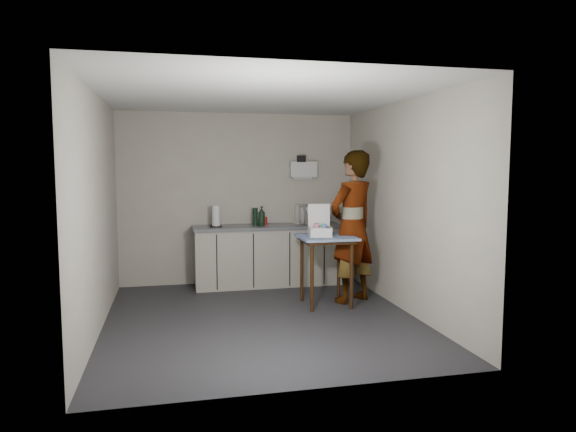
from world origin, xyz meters
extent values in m
plane|color=#252529|center=(0.00, 0.00, 0.00)|extent=(4.00, 4.00, 0.00)
cube|color=#B3AD9C|center=(0.00, 1.99, 1.30)|extent=(3.60, 0.02, 2.60)
cube|color=#B3AD9C|center=(1.79, 0.00, 1.30)|extent=(0.02, 4.00, 2.60)
cube|color=#B3AD9C|center=(-1.79, 0.00, 1.30)|extent=(0.02, 4.00, 2.60)
cube|color=white|center=(0.00, 0.00, 2.60)|extent=(3.60, 4.00, 0.01)
cube|color=black|center=(0.40, 1.70, 0.04)|extent=(2.20, 0.52, 0.08)
cube|color=#B5B0A1|center=(0.40, 1.70, 0.43)|extent=(2.20, 0.58, 0.86)
cube|color=#52565E|center=(0.40, 1.70, 0.89)|extent=(2.24, 0.62, 0.05)
cube|color=black|center=(-0.40, 1.41, 0.43)|extent=(0.02, 0.01, 0.80)
cube|color=black|center=(0.13, 1.41, 0.43)|extent=(0.02, 0.01, 0.80)
cube|color=black|center=(0.67, 1.41, 0.43)|extent=(0.01, 0.01, 0.80)
cube|color=black|center=(1.20, 1.41, 0.43)|extent=(0.02, 0.01, 0.80)
cube|color=white|center=(1.00, 1.92, 1.75)|extent=(0.42, 0.16, 0.24)
cube|color=white|center=(1.00, 1.97, 1.61)|extent=(0.30, 0.06, 0.04)
cube|color=black|center=(0.95, 1.83, 1.91)|extent=(0.14, 0.02, 0.10)
cylinder|color=#311A0B|center=(0.66, 0.15, 0.42)|extent=(0.05, 0.05, 0.83)
cylinder|color=#311A0B|center=(1.17, 0.14, 0.42)|extent=(0.05, 0.05, 0.83)
cylinder|color=#311A0B|center=(0.66, 0.66, 0.42)|extent=(0.05, 0.05, 0.83)
cylinder|color=#311A0B|center=(1.18, 0.66, 0.42)|extent=(0.05, 0.05, 0.83)
cube|color=#311A0B|center=(0.92, 0.40, 0.85)|extent=(0.62, 0.62, 0.04)
cube|color=navy|center=(0.92, 0.40, 0.89)|extent=(0.70, 0.70, 0.03)
imported|color=#B2A593|center=(1.31, 0.51, 1.00)|extent=(0.87, 0.77, 2.00)
imported|color=black|center=(0.30, 1.66, 1.06)|extent=(0.14, 0.14, 0.29)
cylinder|color=red|center=(0.37, 1.75, 0.97)|extent=(0.06, 0.06, 0.12)
cylinder|color=black|center=(0.21, 1.71, 1.04)|extent=(0.08, 0.08, 0.27)
cylinder|color=black|center=(-0.38, 1.67, 0.92)|extent=(0.18, 0.18, 0.02)
cylinder|color=white|center=(-0.38, 1.67, 1.08)|extent=(0.12, 0.12, 0.30)
cube|color=white|center=(1.03, 1.71, 0.92)|extent=(0.43, 0.32, 0.02)
cylinder|color=white|center=(0.84, 1.57, 1.07)|extent=(0.01, 0.01, 0.28)
cylinder|color=white|center=(1.22, 1.57, 1.07)|extent=(0.01, 0.01, 0.28)
cylinder|color=white|center=(0.84, 1.85, 1.07)|extent=(0.01, 0.01, 0.28)
cylinder|color=white|center=(1.22, 1.85, 1.07)|extent=(0.01, 0.01, 0.28)
cylinder|color=white|center=(0.92, 1.71, 1.05)|extent=(0.05, 0.24, 0.24)
cylinder|color=white|center=(1.01, 1.71, 1.05)|extent=(0.05, 0.24, 0.24)
cylinder|color=white|center=(1.10, 1.71, 1.05)|extent=(0.05, 0.24, 0.24)
cube|color=white|center=(0.84, 0.40, 0.91)|extent=(0.33, 0.33, 0.01)
cube|color=white|center=(0.81, 0.27, 0.97)|extent=(0.28, 0.06, 0.10)
cube|color=white|center=(0.86, 0.54, 0.97)|extent=(0.28, 0.06, 0.10)
cube|color=white|center=(0.70, 0.43, 0.97)|extent=(0.06, 0.28, 0.10)
cube|color=white|center=(0.97, 0.38, 0.97)|extent=(0.06, 0.28, 0.10)
cube|color=white|center=(0.86, 0.55, 1.17)|extent=(0.28, 0.06, 0.29)
cylinder|color=white|center=(0.84, 0.40, 0.97)|extent=(0.19, 0.19, 0.10)
sphere|color=pink|center=(0.78, 0.38, 1.04)|extent=(0.06, 0.06, 0.06)
sphere|color=#5084DA|center=(0.88, 0.36, 1.04)|extent=(0.06, 0.06, 0.06)
sphere|color=#5FE77A|center=(0.84, 0.45, 1.04)|extent=(0.06, 0.06, 0.06)
sphere|color=pink|center=(0.80, 0.45, 1.04)|extent=(0.06, 0.06, 0.06)
camera|label=1|loc=(-1.01, -5.85, 1.81)|focal=32.00mm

